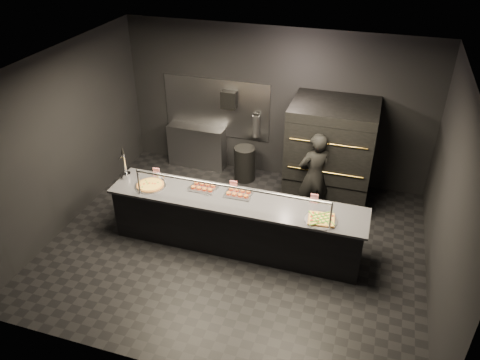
{
  "coord_description": "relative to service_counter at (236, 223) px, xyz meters",
  "views": [
    {
      "loc": [
        1.87,
        -5.75,
        5.01
      ],
      "look_at": [
        0.01,
        0.2,
        1.16
      ],
      "focal_mm": 35.0,
      "sensor_mm": 36.0,
      "label": 1
    }
  ],
  "objects": [
    {
      "name": "prep_shelf",
      "position": [
        -1.6,
        2.32,
        -0.01
      ],
      "size": [
        1.2,
        0.35,
        0.9
      ],
      "primitive_type": "cube",
      "color": "#99999E",
      "rests_on": "ground"
    },
    {
      "name": "slider_tray_a",
      "position": [
        -0.6,
        0.15,
        0.48
      ],
      "size": [
        0.49,
        0.41,
        0.07
      ],
      "color": "silver",
      "rests_on": "service_counter"
    },
    {
      "name": "fire_extinguisher",
      "position": [
        -0.35,
        2.4,
        0.6
      ],
      "size": [
        0.14,
        0.14,
        0.51
      ],
      "color": "#B2B2B7",
      "rests_on": "room"
    },
    {
      "name": "slider_tray_b",
      "position": [
        -0.0,
        0.15,
        0.48
      ],
      "size": [
        0.42,
        0.31,
        0.07
      ],
      "color": "silver",
      "rests_on": "service_counter"
    },
    {
      "name": "pizza_oven",
      "position": [
        1.2,
        1.9,
        0.5
      ],
      "size": [
        1.5,
        1.23,
        1.91
      ],
      "color": "black",
      "rests_on": "ground"
    },
    {
      "name": "round_pizza",
      "position": [
        -1.45,
        -0.04,
        0.47
      ],
      "size": [
        0.51,
        0.51,
        0.03
      ],
      "color": "silver",
      "rests_on": "service_counter"
    },
    {
      "name": "towel_dispenser",
      "position": [
        -0.9,
        2.39,
        1.09
      ],
      "size": [
        0.3,
        0.2,
        0.35
      ],
      "primitive_type": "cube",
      "color": "black",
      "rests_on": "room"
    },
    {
      "name": "square_pizza",
      "position": [
        1.36,
        -0.15,
        0.47
      ],
      "size": [
        0.48,
        0.48,
        0.05
      ],
      "color": "silver",
      "rests_on": "service_counter"
    },
    {
      "name": "worker",
      "position": [
        1.03,
        1.22,
        0.36
      ],
      "size": [
        0.72,
        0.65,
        1.64
      ],
      "primitive_type": "imported",
      "rotation": [
        0.0,
        0.0,
        3.7
      ],
      "color": "black",
      "rests_on": "ground"
    },
    {
      "name": "service_counter",
      "position": [
        0.0,
        0.0,
        0.0
      ],
      "size": [
        4.1,
        0.78,
        1.37
      ],
      "color": "black",
      "rests_on": "ground"
    },
    {
      "name": "condiment_jar",
      "position": [
        -1.38,
        0.2,
        0.5
      ],
      "size": [
        0.15,
        0.06,
        0.1
      ],
      "color": "silver",
      "rests_on": "service_counter"
    },
    {
      "name": "beer_tap",
      "position": [
        -1.95,
        0.07,
        0.63
      ],
      "size": [
        0.16,
        0.22,
        0.61
      ],
      "color": "silver",
      "rests_on": "service_counter"
    },
    {
      "name": "tent_cards",
      "position": [
        -0.15,
        0.28,
        0.53
      ],
      "size": [
        2.79,
        0.04,
        0.15
      ],
      "color": "white",
      "rests_on": "service_counter"
    },
    {
      "name": "room",
      "position": [
        -0.02,
        0.05,
        1.03
      ],
      "size": [
        6.04,
        6.0,
        3.0
      ],
      "color": "black",
      "rests_on": "ground"
    },
    {
      "name": "trash_bin",
      "position": [
        -0.48,
        2.07,
        -0.11
      ],
      "size": [
        0.42,
        0.42,
        0.7
      ],
      "primitive_type": "cylinder",
      "color": "black",
      "rests_on": "ground"
    }
  ]
}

